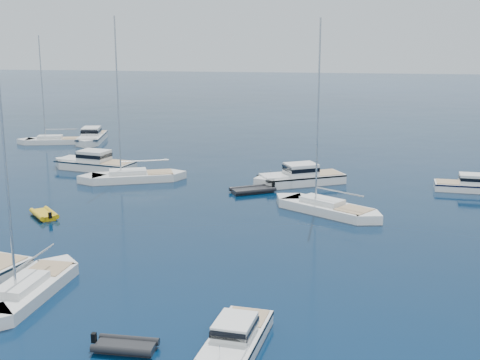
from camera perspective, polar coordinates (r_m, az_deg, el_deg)
name	(u,v)px	position (r m, az deg, el deg)	size (l,w,h in m)	color
motor_cruiser_near	(234,351)	(30.21, -0.53, -14.92)	(2.23, 7.29, 1.91)	white
motor_cruiser_centre	(299,184)	(61.21, 5.22, -0.35)	(2.92, 9.55, 2.51)	white
motor_cruiser_far_r	(473,191)	(62.04, 19.94, -0.91)	(2.32, 7.58, 1.99)	white
motor_cruiser_far_l	(93,169)	(69.16, -12.86, 0.94)	(3.01, 9.84, 2.58)	silver
motor_cruiser_horizon	(92,142)	(86.12, -13.00, 3.29)	(2.87, 9.39, 2.47)	white
sailboat_fore	(27,296)	(37.65, -18.32, -9.74)	(2.70, 10.37, 15.25)	white
sailboat_mid_r	(326,212)	(51.97, 7.64, -2.86)	(2.78, 10.69, 15.72)	white
sailboat_mid_l	(133,181)	(63.12, -9.47, -0.06)	(2.84, 10.94, 16.08)	silver
sailboat_far_l	(54,143)	(86.36, -16.18, 3.13)	(2.50, 9.60, 14.11)	silver
tender_yellow	(44,217)	(52.53, -16.92, -3.15)	(1.77, 3.14, 0.95)	gold
tender_grey_near	(126,351)	(30.69, -10.09, -14.66)	(1.71, 2.99, 0.95)	black
tender_grey_far	(253,192)	(57.85, 1.12, -1.09)	(2.21, 4.11, 0.95)	black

